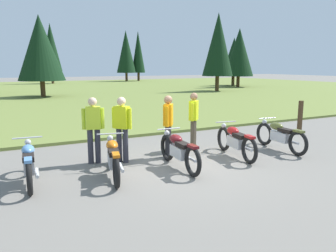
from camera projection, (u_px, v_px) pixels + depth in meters
ground_plane at (179, 166)px, 8.25m from camera, size 140.00×140.00×0.00m
grass_moorland at (43, 92)px, 30.58m from camera, size 80.00×44.00×0.10m
forest_treeline at (57, 47)px, 35.26m from camera, size 42.83×27.35×9.09m
motorcycle_sky_blue at (29, 163)px, 6.94m from camera, size 0.62×2.10×0.88m
motorcycle_orange at (113, 158)px, 7.34m from camera, size 0.73×2.07×0.88m
motorcycle_maroon at (179, 150)px, 7.99m from camera, size 0.62×2.10×0.88m
motorcycle_red at (236, 141)px, 9.01m from camera, size 0.63×2.09×0.88m
motorcycle_olive at (280, 135)px, 9.71m from camera, size 0.62×2.10×0.88m
rider_with_back_turned at (93, 126)px, 8.30m from camera, size 0.54×0.30×1.67m
rider_checking_bike at (194, 118)px, 9.70m from camera, size 0.41×0.43×1.67m
rider_near_row_end at (168, 123)px, 8.81m from camera, size 0.39×0.47×1.67m
rider_in_hivis_vest at (122, 126)px, 8.39m from camera, size 0.40×0.44×1.67m
trail_marker_post at (300, 118)px, 11.92m from camera, size 0.12×0.12×1.21m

